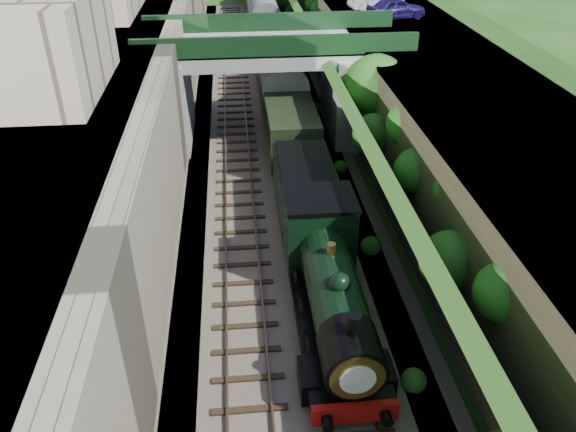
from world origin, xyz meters
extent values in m
cube|color=#473F38|center=(0.00, 20.00, 0.10)|extent=(10.00, 90.00, 0.20)
cube|color=#756B56|center=(-5.50, 20.00, 3.50)|extent=(1.00, 90.00, 7.00)
cube|color=#262628|center=(-9.00, 20.00, 3.50)|extent=(6.00, 90.00, 7.00)
cube|color=#262628|center=(9.50, 20.00, 3.12)|extent=(8.00, 90.00, 6.25)
cube|color=#1E4714|center=(5.00, 20.00, 2.70)|extent=(4.02, 90.00, 6.36)
sphere|color=#194C14|center=(5.84, 2.24, 4.26)|extent=(1.97, 1.97, 1.97)
sphere|color=#194C14|center=(5.27, 5.12, 3.34)|extent=(2.23, 2.23, 2.23)
sphere|color=#194C14|center=(6.09, 7.92, 4.67)|extent=(1.35, 1.35, 1.35)
sphere|color=#194C14|center=(5.68, 10.74, 4.00)|extent=(2.05, 2.05, 2.05)
sphere|color=#194C14|center=(6.18, 13.96, 4.81)|extent=(2.24, 2.24, 2.24)
sphere|color=#194C14|center=(5.18, 16.52, 3.19)|extent=(2.27, 2.27, 2.27)
sphere|color=#194C14|center=(5.51, 20.00, 3.73)|extent=(2.15, 2.15, 2.15)
sphere|color=#194C14|center=(4.70, 22.54, 2.41)|extent=(1.38, 1.38, 1.38)
sphere|color=#194C14|center=(6.27, 25.15, 4.97)|extent=(1.90, 1.90, 1.90)
sphere|color=#194C14|center=(4.99, 29.87, 2.89)|extent=(1.39, 1.39, 1.39)
sphere|color=#194C14|center=(5.08, 32.31, 3.04)|extent=(1.79, 1.79, 1.79)
sphere|color=#194C14|center=(4.82, 35.73, 2.60)|extent=(2.16, 2.16, 2.16)
sphere|color=#194C14|center=(4.67, 38.55, 2.37)|extent=(2.29, 2.29, 2.29)
sphere|color=#194C14|center=(5.98, 40.35, 4.49)|extent=(2.03, 2.03, 2.03)
sphere|color=#194C14|center=(5.92, 43.50, 4.39)|extent=(2.02, 2.02, 2.02)
sphere|color=#194C14|center=(4.05, 47.45, 1.35)|extent=(2.01, 2.01, 2.01)
sphere|color=#194C14|center=(4.60, 49.75, 2.25)|extent=(2.12, 2.12, 2.12)
sphere|color=#194C14|center=(4.89, 53.06, 2.72)|extent=(2.33, 2.33, 2.33)
sphere|color=#194C14|center=(4.25, 58.70, 1.68)|extent=(2.31, 2.31, 2.31)
cube|color=black|center=(-2.00, 20.00, 0.24)|extent=(2.50, 90.00, 0.07)
cube|color=brown|center=(-2.72, 20.00, 0.33)|extent=(0.08, 90.00, 0.14)
cube|color=brown|center=(-1.28, 20.00, 0.33)|extent=(0.08, 90.00, 0.14)
cube|color=black|center=(1.20, 20.00, 0.24)|extent=(2.50, 90.00, 0.07)
cube|color=brown|center=(0.48, 20.00, 0.33)|extent=(0.08, 90.00, 0.14)
cube|color=brown|center=(1.92, 20.00, 0.33)|extent=(0.08, 90.00, 0.14)
cube|color=gray|center=(0.50, 24.00, 5.70)|extent=(16.00, 6.00, 0.90)
cube|color=#143719|center=(0.50, 21.15, 6.65)|extent=(16.00, 0.30, 1.20)
cube|color=#143719|center=(0.50, 26.85, 6.65)|extent=(16.00, 0.30, 1.20)
cube|color=gray|center=(-5.50, 24.00, 2.85)|extent=(1.40, 6.40, 5.70)
cube|color=gray|center=(5.20, 24.00, 2.85)|extent=(2.40, 6.40, 5.70)
cube|color=gray|center=(-9.50, 14.00, 9.00)|extent=(4.00, 8.00, 4.00)
cylinder|color=black|center=(5.80, 19.29, 2.20)|extent=(0.30, 0.30, 4.40)
sphere|color=#194C14|center=(5.80, 19.29, 4.80)|extent=(3.60, 3.60, 3.60)
sphere|color=#194C14|center=(6.30, 20.09, 4.20)|extent=(2.40, 2.40, 2.40)
imported|color=#1A114C|center=(9.27, 28.81, 6.95)|extent=(4.42, 2.80, 1.40)
imported|color=silver|center=(8.64, 31.89, 6.91)|extent=(4.19, 2.04, 1.32)
cube|color=black|center=(1.20, 5.09, 0.50)|extent=(2.40, 8.40, 0.60)
cube|color=black|center=(1.20, 6.09, 1.05)|extent=(2.70, 10.00, 0.35)
cube|color=maroon|center=(1.20, 0.99, 0.95)|extent=(2.70, 0.25, 0.70)
cylinder|color=black|center=(1.20, 5.29, 2.35)|extent=(1.90, 5.60, 1.90)
cylinder|color=black|center=(1.20, 1.99, 2.35)|extent=(1.96, 1.80, 1.96)
cylinder|color=white|center=(1.20, 1.01, 2.35)|extent=(1.10, 0.05, 1.10)
cylinder|color=black|center=(1.20, 1.99, 3.55)|extent=(0.44, 0.44, 0.90)
sphere|color=black|center=(1.20, 4.29, 3.35)|extent=(0.76, 0.76, 0.76)
cylinder|color=#A57F33|center=(1.20, 6.09, 3.45)|extent=(0.32, 0.32, 0.50)
cube|color=black|center=(1.20, 8.89, 2.50)|extent=(2.75, 2.40, 2.80)
cube|color=black|center=(1.20, 8.89, 3.95)|extent=(2.85, 2.50, 0.15)
cube|color=black|center=(-0.05, 2.49, 0.85)|extent=(0.60, 1.40, 0.90)
cube|color=black|center=(2.45, 2.49, 0.85)|extent=(0.60, 1.40, 0.90)
cube|color=black|center=(1.20, 13.29, 0.45)|extent=(2.30, 6.00, 0.50)
cube|color=black|center=(1.20, 13.29, 0.70)|extent=(2.60, 6.00, 0.50)
cube|color=black|center=(1.20, 13.29, 1.90)|extent=(2.70, 6.00, 2.40)
cube|color=black|center=(1.20, 13.29, 3.15)|extent=(2.50, 5.60, 0.20)
cube|color=black|center=(1.20, 25.89, 0.40)|extent=(2.30, 17.00, 0.40)
cube|color=black|center=(1.20, 25.89, 0.65)|extent=(2.50, 17.00, 0.50)
cube|color=black|center=(1.20, 25.89, 2.15)|extent=(2.80, 18.00, 2.70)
cube|color=slate|center=(1.20, 25.89, 3.65)|extent=(2.90, 18.00, 0.50)
cube|color=black|center=(1.20, 44.69, 0.40)|extent=(2.30, 17.00, 0.40)
cube|color=black|center=(1.20, 44.69, 0.65)|extent=(2.50, 17.00, 0.50)
cube|color=black|center=(1.20, 44.69, 2.15)|extent=(2.80, 18.00, 2.70)
cube|color=slate|center=(1.20, 44.69, 3.65)|extent=(2.90, 18.00, 0.50)
cube|color=black|center=(1.20, 63.49, 0.40)|extent=(2.30, 17.00, 0.40)
cube|color=black|center=(1.20, 63.49, 0.65)|extent=(2.50, 17.00, 0.50)
camera|label=1|loc=(-1.95, -10.11, 15.08)|focal=35.00mm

